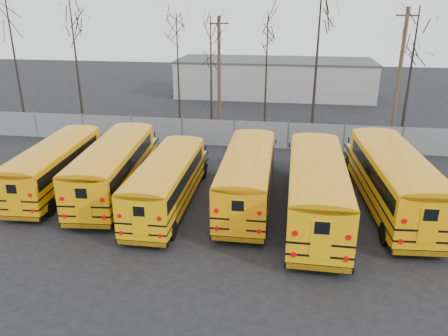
% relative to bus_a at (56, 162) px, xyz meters
% --- Properties ---
extents(ground, '(120.00, 120.00, 0.00)m').
position_rel_bus_a_xyz_m(ground, '(8.95, -2.34, -1.66)').
color(ground, black).
rests_on(ground, ground).
extents(fence, '(40.00, 0.04, 2.00)m').
position_rel_bus_a_xyz_m(fence, '(8.95, 9.66, -0.66)').
color(fence, gray).
rests_on(fence, ground).
extents(distant_building, '(22.00, 8.00, 4.00)m').
position_rel_bus_a_xyz_m(distant_building, '(10.95, 29.66, 0.34)').
color(distant_building, '#9A9B96').
rests_on(distant_building, ground).
extents(bus_a, '(2.96, 10.26, 2.84)m').
position_rel_bus_a_xyz_m(bus_a, '(0.00, 0.00, 0.00)').
color(bus_a, black).
rests_on(bus_a, ground).
extents(bus_b, '(3.42, 11.03, 3.04)m').
position_rel_bus_a_xyz_m(bus_b, '(3.48, 0.05, 0.12)').
color(bus_b, black).
rests_on(bus_b, ground).
extents(bus_c, '(2.42, 10.12, 2.82)m').
position_rel_bus_a_xyz_m(bus_c, '(6.92, -1.33, -0.01)').
color(bus_c, black).
rests_on(bus_c, ground).
extents(bus_d, '(2.60, 10.76, 3.00)m').
position_rel_bus_a_xyz_m(bus_d, '(10.95, -0.13, 0.10)').
color(bus_d, black).
rests_on(bus_d, ground).
extents(bus_e, '(2.72, 11.57, 3.23)m').
position_rel_bus_a_xyz_m(bus_e, '(14.44, -1.51, 0.23)').
color(bus_e, black).
rests_on(bus_e, ground).
extents(bus_f, '(3.50, 11.67, 3.22)m').
position_rel_bus_a_xyz_m(bus_f, '(18.36, 0.22, 0.23)').
color(bus_f, black).
rests_on(bus_f, ground).
extents(utility_pole_left, '(1.62, 0.42, 9.16)m').
position_rel_bus_a_xyz_m(utility_pole_left, '(6.73, 16.13, 3.04)').
color(utility_pole_left, '#4A352A').
rests_on(utility_pole_left, ground).
extents(utility_pole_right, '(1.66, 0.84, 9.89)m').
position_rel_bus_a_xyz_m(utility_pole_right, '(21.52, 15.81, 3.42)').
color(utility_pole_right, brown).
rests_on(utility_pole_right, ground).
extents(tree_0, '(0.26, 0.26, 12.85)m').
position_rel_bus_a_xyz_m(tree_0, '(-9.33, 11.70, 4.76)').
color(tree_0, black).
rests_on(tree_0, ground).
extents(tree_1, '(0.26, 0.26, 10.43)m').
position_rel_bus_a_xyz_m(tree_1, '(-5.00, 13.57, 3.55)').
color(tree_1, black).
rests_on(tree_1, ground).
extents(tree_2, '(0.26, 0.26, 9.42)m').
position_rel_bus_a_xyz_m(tree_2, '(4.01, 12.68, 3.05)').
color(tree_2, black).
rests_on(tree_2, ground).
extents(tree_3, '(0.26, 0.26, 9.23)m').
position_rel_bus_a_xyz_m(tree_3, '(6.54, 13.37, 2.95)').
color(tree_3, black).
rests_on(tree_3, ground).
extents(tree_4, '(0.26, 0.26, 9.55)m').
position_rel_bus_a_xyz_m(tree_4, '(10.97, 12.97, 3.11)').
color(tree_4, black).
rests_on(tree_4, ground).
extents(tree_5, '(0.26, 0.26, 12.08)m').
position_rel_bus_a_xyz_m(tree_5, '(14.70, 11.74, 4.38)').
color(tree_5, black).
rests_on(tree_5, ground).
extents(tree_6, '(0.26, 0.26, 10.01)m').
position_rel_bus_a_xyz_m(tree_6, '(21.99, 14.39, 3.34)').
color(tree_6, black).
rests_on(tree_6, ground).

